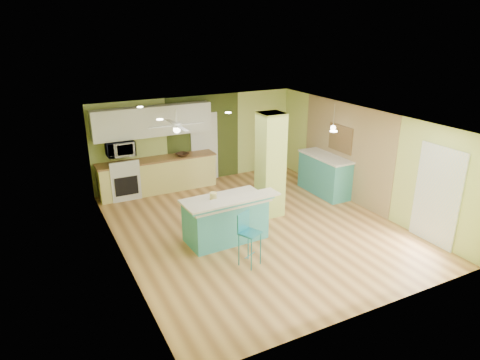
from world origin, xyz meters
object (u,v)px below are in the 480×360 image
object	(u,v)px
peninsula	(226,218)
canister	(213,196)
side_counter	(325,174)
fruit_bowl	(182,155)
bar_stool	(247,231)

from	to	relation	value
peninsula	canister	distance (m)	0.57
side_counter	canister	size ratio (longest dim) A/B	10.45
fruit_bowl	canister	world-z (taller)	canister
fruit_bowl	side_counter	bearing A→B (deg)	-32.56
side_counter	fruit_bowl	xyz separation A→B (m)	(-3.31, 2.11, 0.45)
peninsula	bar_stool	bearing A→B (deg)	-96.05
peninsula	fruit_bowl	distance (m)	3.37
peninsula	canister	size ratio (longest dim) A/B	12.75
peninsula	canister	bearing A→B (deg)	149.62
peninsula	fruit_bowl	xyz separation A→B (m)	(0.25, 3.33, 0.49)
peninsula	side_counter	world-z (taller)	peninsula
bar_stool	side_counter	size ratio (longest dim) A/B	0.64
fruit_bowl	bar_stool	bearing A→B (deg)	-94.13
peninsula	bar_stool	xyz separation A→B (m)	(-0.07, -1.08, 0.22)
peninsula	bar_stool	world-z (taller)	peninsula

